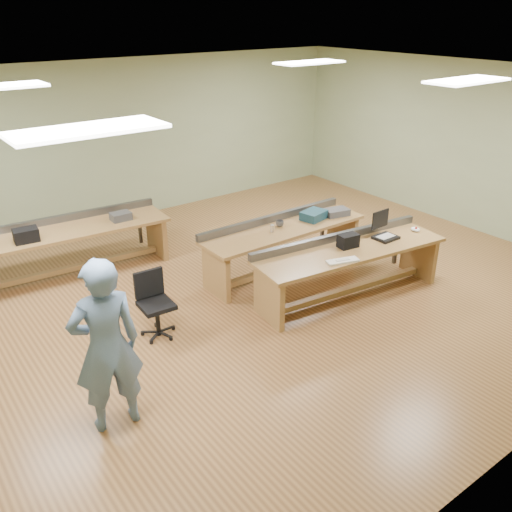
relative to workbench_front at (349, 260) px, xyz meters
name	(u,v)px	position (x,y,z in m)	size (l,w,h in m)	color
floor	(242,296)	(-1.24, 0.89, -0.56)	(10.00, 10.00, 0.00)	#9D6B3B
ceiling	(239,81)	(-1.24, 0.89, 2.44)	(10.00, 10.00, 0.00)	silver
wall_back	(118,143)	(-1.24, 4.89, 0.94)	(10.00, 0.04, 3.00)	#99AB81
wall_right	(462,145)	(3.76, 0.89, 0.94)	(0.04, 8.00, 3.00)	#99AB81
fluor_panels	(240,84)	(-1.24, 0.89, 2.41)	(6.20, 3.50, 0.03)	white
workbench_front	(349,260)	(0.00, 0.00, 0.00)	(2.97, 1.12, 0.86)	olive
workbench_mid	(283,239)	(-0.25, 1.17, 0.00)	(2.74, 0.74, 0.86)	olive
workbench_back	(67,240)	(-2.95, 3.11, 0.00)	(3.13, 1.05, 0.86)	olive
person	(106,346)	(-3.78, -0.49, 0.36)	(0.67, 0.44, 1.84)	#6984AC
laptop_base	(386,238)	(0.66, -0.08, 0.21)	(0.34, 0.28, 0.04)	black
laptop_screen	(380,219)	(0.65, 0.05, 0.46)	(0.34, 0.02, 0.27)	black
keyboard	(343,261)	(-0.40, -0.26, 0.21)	(0.44, 0.15, 0.03)	silver
trackball_mouse	(415,229)	(1.24, -0.15, 0.22)	(0.12, 0.14, 0.06)	white
camera_bag	(348,241)	(0.00, 0.04, 0.29)	(0.28, 0.18, 0.19)	black
task_chair	(156,313)	(-2.69, 0.73, -0.25)	(0.48, 0.48, 0.85)	black
parts_bin_teal	(314,215)	(0.35, 1.14, 0.26)	(0.39, 0.29, 0.14)	#163747
parts_bin_grey	(336,212)	(0.77, 1.05, 0.25)	(0.39, 0.25, 0.11)	#3C3C3F
mug	(280,224)	(-0.28, 1.22, 0.24)	(0.12, 0.12, 0.10)	#3C3C3F
drinks_can	(272,228)	(-0.51, 1.12, 0.25)	(0.06, 0.06, 0.11)	#BABABE
storage_box_back	(26,235)	(-3.56, 2.96, 0.29)	(0.34, 0.24, 0.19)	black
tray_back	(121,216)	(-2.12, 2.95, 0.25)	(0.31, 0.23, 0.12)	#3C3C3F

